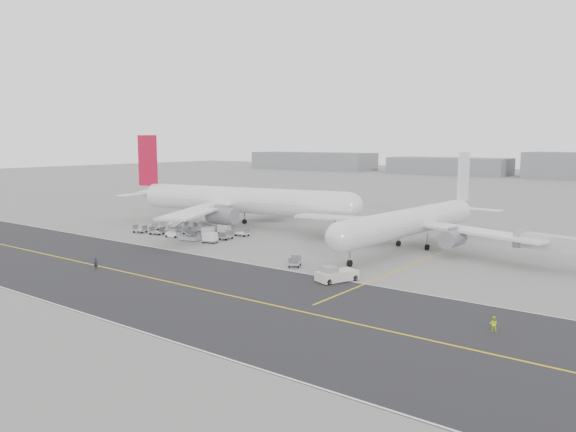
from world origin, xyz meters
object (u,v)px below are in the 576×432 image
Objects in this scene: ground_crew_a at (96,264)px; jet_bridge at (562,246)px; ground_crew_b at (493,324)px; airliner_b at (413,221)px; airliner_a at (238,200)px; pushback_tug at (336,275)px.

jet_bridge is at bearing 16.71° from ground_crew_a.
airliner_b is at bearing -67.82° from ground_crew_b.
ground_crew_a is 59.04m from ground_crew_b.
ground_crew_a is at bearing -121.03° from airliner_b.
jet_bridge is 8.04× the size of ground_crew_a.
airliner_a reaches higher than airliner_b.
jet_bridge reaches higher than ground_crew_a.
airliner_a reaches higher than pushback_tug.
airliner_a reaches higher than jet_bridge.
ground_crew_a is (-31.84, -45.97, -4.17)m from airliner_b.
airliner_a is 49.04m from ground_crew_a.
ground_crew_a reaches higher than ground_crew_b.
airliner_b reaches higher than ground_crew_b.
airliner_b is 46.47m from ground_crew_b.
pushback_tug is at bearing -133.71° from airliner_a.
jet_bridge is 72.09m from ground_crew_a.
jet_bridge is 34.73m from ground_crew_b.
airliner_a is at bearing 85.56° from ground_crew_a.
jet_bridge reaches higher than ground_crew_b.
airliner_a is at bearing -171.35° from jet_bridge.
pushback_tug reaches higher than ground_crew_a.
ground_crew_b is (26.63, -37.84, -4.26)m from airliner_b.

